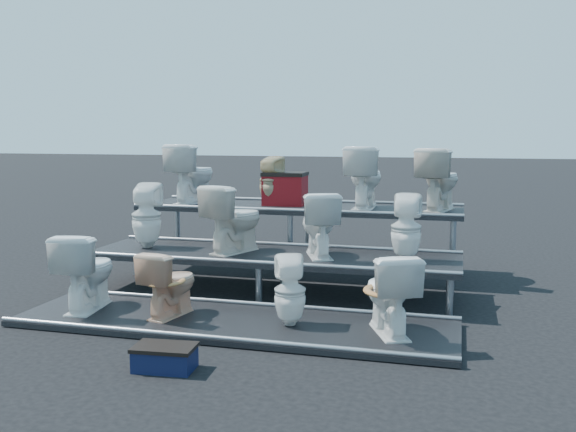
% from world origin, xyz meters
% --- Properties ---
extents(ground, '(80.00, 80.00, 0.00)m').
position_xyz_m(ground, '(0.00, 0.00, 0.00)').
color(ground, black).
rests_on(ground, ground).
extents(tier_front, '(4.20, 1.20, 0.06)m').
position_xyz_m(tier_front, '(0.00, -1.30, 0.03)').
color(tier_front, black).
rests_on(tier_front, ground).
extents(tier_mid, '(4.20, 1.20, 0.46)m').
position_xyz_m(tier_mid, '(0.00, 0.00, 0.23)').
color(tier_mid, black).
rests_on(tier_mid, ground).
extents(tier_back, '(4.20, 1.20, 0.86)m').
position_xyz_m(tier_back, '(0.00, 1.30, 0.43)').
color(tier_back, black).
rests_on(tier_back, ground).
extents(toilet_0, '(0.53, 0.82, 0.78)m').
position_xyz_m(toilet_0, '(-1.55, -1.30, 0.45)').
color(toilet_0, white).
rests_on(toilet_0, tier_front).
extents(toilet_1, '(0.47, 0.69, 0.65)m').
position_xyz_m(toilet_1, '(-0.64, -1.30, 0.38)').
color(toilet_1, '#E5B28D').
rests_on(toilet_1, tier_front).
extents(toilet_2, '(0.37, 0.38, 0.65)m').
position_xyz_m(toilet_2, '(0.56, -1.30, 0.38)').
color(toilet_2, white).
rests_on(toilet_2, tier_front).
extents(toilet_3, '(0.65, 0.82, 0.73)m').
position_xyz_m(toilet_3, '(1.47, -1.30, 0.43)').
color(toilet_3, white).
rests_on(toilet_3, tier_front).
extents(toilet_4, '(0.40, 0.41, 0.77)m').
position_xyz_m(toilet_4, '(-1.55, 0.00, 0.85)').
color(toilet_4, white).
rests_on(toilet_4, tier_mid).
extents(toilet_5, '(0.68, 0.87, 0.78)m').
position_xyz_m(toilet_5, '(-0.45, 0.00, 0.85)').
color(toilet_5, silver).
rests_on(toilet_5, tier_mid).
extents(toilet_6, '(0.63, 0.81, 0.72)m').
position_xyz_m(toilet_6, '(0.55, 0.00, 0.82)').
color(toilet_6, white).
rests_on(toilet_6, tier_mid).
extents(toilet_7, '(0.33, 0.33, 0.72)m').
position_xyz_m(toilet_7, '(1.50, 0.00, 0.82)').
color(toilet_7, white).
rests_on(toilet_7, tier_mid).
extents(toilet_8, '(0.55, 0.85, 0.81)m').
position_xyz_m(toilet_8, '(-1.52, 1.30, 1.26)').
color(toilet_8, white).
rests_on(toilet_8, tier_back).
extents(toilet_9, '(0.36, 0.36, 0.65)m').
position_xyz_m(toilet_9, '(-0.40, 1.30, 1.19)').
color(toilet_9, '#CFB888').
rests_on(toilet_9, tier_back).
extents(toilet_10, '(0.45, 0.78, 0.79)m').
position_xyz_m(toilet_10, '(0.85, 1.30, 1.26)').
color(toilet_10, white).
rests_on(toilet_10, tier_back).
extents(toilet_11, '(0.61, 0.84, 0.78)m').
position_xyz_m(toilet_11, '(1.79, 1.30, 1.25)').
color(toilet_11, silver).
rests_on(toilet_11, tier_back).
extents(red_crate, '(0.55, 0.45, 0.39)m').
position_xyz_m(red_crate, '(-0.22, 1.40, 1.05)').
color(red_crate, maroon).
rests_on(red_crate, tier_back).
extents(step_stool, '(0.48, 0.31, 0.16)m').
position_xyz_m(step_stool, '(-0.12, -2.49, 0.08)').
color(step_stool, '#0E1434').
rests_on(step_stool, ground).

